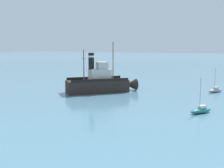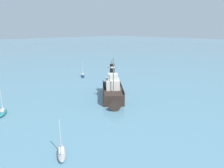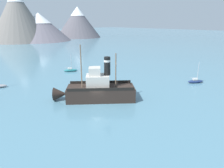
% 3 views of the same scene
% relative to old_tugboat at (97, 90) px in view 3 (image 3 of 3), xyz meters
% --- Properties ---
extents(ground_plane, '(600.00, 600.00, 0.00)m').
position_rel_old_tugboat_xyz_m(ground_plane, '(-1.19, -1.36, -1.83)').
color(ground_plane, teal).
extents(old_tugboat, '(13.08, 11.99, 9.90)m').
position_rel_old_tugboat_xyz_m(old_tugboat, '(0.00, 0.00, 0.00)').
color(old_tugboat, '#2D231E').
rests_on(old_tugboat, ground).
extents(sailboat_navy, '(3.76, 3.05, 4.90)m').
position_rel_old_tugboat_xyz_m(sailboat_navy, '(22.75, -8.07, -1.40)').
color(sailboat_navy, navy).
rests_on(sailboat_navy, ground).
extents(sailboat_teal, '(3.85, 2.83, 4.90)m').
position_rel_old_tugboat_xyz_m(sailboat_teal, '(8.16, 21.31, -1.40)').
color(sailboat_teal, '#23757A').
rests_on(sailboat_teal, ground).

